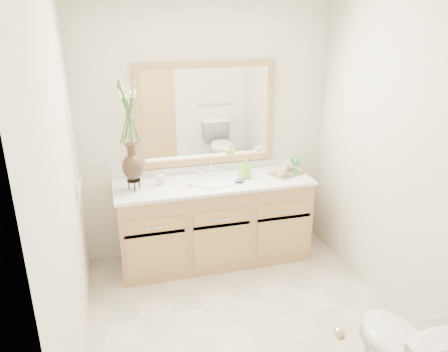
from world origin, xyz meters
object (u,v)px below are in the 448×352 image
object	(u,v)px
flower_vase	(129,124)
tray	(286,173)
tumbler	(161,180)
soap_bottle	(245,169)

from	to	relation	value
flower_vase	tray	distance (m)	1.57
tumbler	tray	size ratio (longest dim) A/B	0.30
flower_vase	tray	xyz separation A→B (m)	(1.46, 0.00, -0.59)
flower_vase	tumbler	size ratio (longest dim) A/B	9.74
tumbler	tray	world-z (taller)	tumbler
flower_vase	tumbler	xyz separation A→B (m)	(0.24, 0.05, -0.55)
soap_bottle	tray	bearing A→B (deg)	-19.89
flower_vase	soap_bottle	xyz separation A→B (m)	(1.03, 0.01, -0.51)
flower_vase	soap_bottle	distance (m)	1.15
flower_vase	tumbler	distance (m)	0.60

